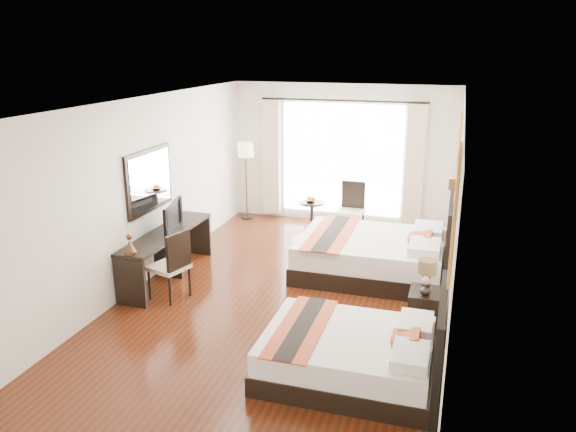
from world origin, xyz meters
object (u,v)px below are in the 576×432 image
(console_desk, at_px, (168,255))
(desk_chair, at_px, (171,278))
(fruit_bowl, at_px, (311,201))
(nightstand, at_px, (424,308))
(table_lamp, at_px, (427,269))
(side_table, at_px, (312,215))
(bed_near, at_px, (356,353))
(vase, at_px, (425,288))
(window_chair, at_px, (351,220))
(television, at_px, (168,216))
(bed_far, at_px, (377,254))
(floor_lamp, at_px, (246,155))

(console_desk, height_order, desk_chair, desk_chair)
(desk_chair, bearing_deg, fruit_bowl, -90.28)
(nightstand, distance_m, console_desk, 3.98)
(table_lamp, relative_size, side_table, 0.72)
(bed_near, bearing_deg, nightstand, 66.55)
(vase, height_order, window_chair, window_chair)
(side_table, xyz_separation_m, window_chair, (0.83, -0.25, 0.05))
(television, xyz_separation_m, fruit_bowl, (1.49, 2.98, -0.43))
(bed_near, relative_size, side_table, 3.61)
(bed_near, relative_size, table_lamp, 5.04)
(desk_chair, distance_m, fruit_bowl, 3.88)
(table_lamp, height_order, desk_chair, desk_chair)
(bed_far, distance_m, fruit_bowl, 2.56)
(television, bearing_deg, bed_far, -81.97)
(window_chair, bearing_deg, table_lamp, 28.01)
(table_lamp, height_order, side_table, table_lamp)
(table_lamp, xyz_separation_m, floor_lamp, (-3.90, 3.68, 0.59))
(vase, xyz_separation_m, side_table, (-2.42, 3.60, -0.30))
(bed_far, height_order, desk_chair, bed_far)
(desk_chair, bearing_deg, floor_lamp, -68.72)
(bed_far, height_order, television, bed_far)
(bed_far, distance_m, vase, 1.83)
(window_chair, bearing_deg, floor_lamp, -100.79)
(bed_far, height_order, fruit_bowl, bed_far)
(table_lamp, bearing_deg, side_table, 125.21)
(bed_far, distance_m, side_table, 2.54)
(vase, xyz_separation_m, desk_chair, (-3.55, -0.13, -0.26))
(bed_far, relative_size, fruit_bowl, 11.15)
(fruit_bowl, bearing_deg, vase, -55.72)
(console_desk, xyz_separation_m, fruit_bowl, (1.51, 3.04, 0.18))
(side_table, relative_size, window_chair, 0.52)
(bed_far, bearing_deg, desk_chair, -147.32)
(floor_lamp, bearing_deg, fruit_bowl, -10.11)
(window_chair, bearing_deg, bed_near, 12.99)
(bed_near, xyz_separation_m, bed_far, (-0.20, 2.95, 0.06))
(bed_near, relative_size, console_desk, 0.88)
(desk_chair, relative_size, window_chair, 0.99)
(window_chair, bearing_deg, desk_chair, -27.98)
(floor_lamp, bearing_deg, television, -90.71)
(table_lamp, relative_size, console_desk, 0.17)
(floor_lamp, bearing_deg, nightstand, -43.73)
(nightstand, xyz_separation_m, floor_lamp, (-3.89, 3.73, 1.12))
(bed_near, xyz_separation_m, desk_chair, (-2.91, 1.21, 0.03))
(side_table, bearing_deg, table_lamp, -54.79)
(floor_lamp, bearing_deg, bed_near, -57.79)
(window_chair, bearing_deg, television, -39.13)
(bed_near, distance_m, bed_far, 2.96)
(bed_near, distance_m, table_lamp, 1.70)
(bed_far, height_order, nightstand, bed_far)
(television, height_order, side_table, television)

